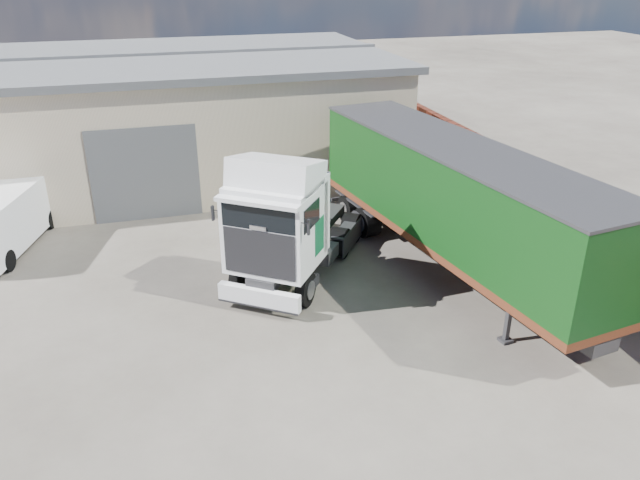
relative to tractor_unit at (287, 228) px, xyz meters
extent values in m
plane|color=black|center=(-1.96, -3.52, -1.82)|extent=(120.00, 120.00, 0.00)
cube|color=beige|center=(-7.96, 12.48, 0.68)|extent=(30.00, 12.00, 5.00)
cube|color=#515356|center=(-7.96, 12.48, 3.33)|extent=(30.60, 12.60, 0.30)
cube|color=#515356|center=(-3.96, 6.46, -0.02)|extent=(4.00, 0.08, 3.60)
cube|color=#515356|center=(-7.96, 12.48, 3.53)|extent=(30.60, 0.40, 0.15)
cube|color=brown|center=(9.54, 2.48, -0.57)|extent=(0.35, 26.00, 2.50)
cylinder|color=black|center=(-0.69, -0.95, -1.31)|extent=(2.54, 2.24, 1.03)
cylinder|color=black|center=(1.31, 1.80, -1.31)|extent=(2.58, 2.27, 1.03)
cylinder|color=black|center=(2.12, 2.90, -1.31)|extent=(2.58, 2.27, 1.03)
cube|color=#2D2D30|center=(0.68, 0.94, -0.95)|extent=(4.49, 5.70, 0.29)
cube|color=silver|center=(-1.24, -1.69, -1.29)|extent=(2.15, 1.66, 0.53)
cube|color=silver|center=(-0.49, -0.67, 0.39)|extent=(3.28, 3.24, 2.38)
cube|color=black|center=(-1.15, -1.58, 0.02)|extent=(1.76, 1.31, 1.36)
cube|color=black|center=(-1.14, -1.56, 1.09)|extent=(1.80, 1.33, 0.73)
cube|color=silver|center=(-0.38, -0.52, 1.92)|extent=(3.06, 2.94, 1.19)
cube|color=#0B4F2D|center=(-1.25, 0.36, 0.12)|extent=(0.44, 0.60, 1.07)
cube|color=#0B4F2D|center=(0.72, -1.08, 0.12)|extent=(0.44, 0.60, 1.07)
cylinder|color=#2D2D30|center=(1.43, 1.96, -0.75)|extent=(1.49, 1.49, 0.12)
cube|color=#2D2D30|center=(4.77, -4.88, -1.25)|extent=(0.36, 0.36, 1.15)
cube|color=#2D2D30|center=(6.64, -4.61, -1.25)|extent=(0.36, 0.36, 1.15)
cylinder|color=black|center=(4.52, 3.39, -1.27)|extent=(2.80, 1.48, 1.11)
cube|color=#2D2D30|center=(5.13, -0.81, -0.88)|extent=(2.64, 12.56, 0.37)
cube|color=#5B2A14|center=(5.13, -0.81, -0.54)|extent=(4.40, 12.81, 0.25)
cube|color=black|center=(5.13, -0.81, 0.95)|extent=(4.40, 12.81, 2.72)
cube|color=#2D2D30|center=(5.13, -0.81, 2.33)|extent=(4.47, 12.88, 0.08)
cylinder|color=black|center=(-8.48, 6.79, -1.47)|extent=(2.20, 1.27, 0.72)
camera|label=1|loc=(-3.82, -16.90, 7.56)|focal=35.00mm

